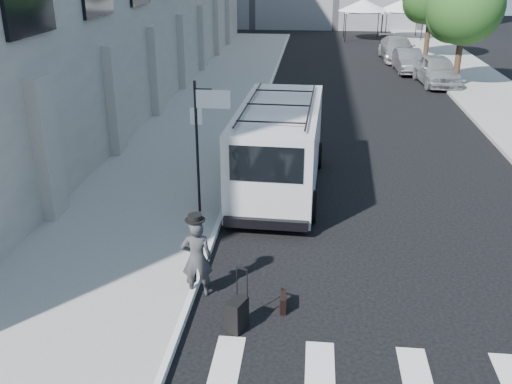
% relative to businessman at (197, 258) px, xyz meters
% --- Properties ---
extents(ground, '(120.00, 120.00, 0.00)m').
position_rel_businessman_xyz_m(ground, '(1.90, 0.57, -0.85)').
color(ground, black).
rests_on(ground, ground).
extents(sidewalk_left, '(4.50, 48.00, 0.15)m').
position_rel_businessman_xyz_m(sidewalk_left, '(-2.35, 16.57, -0.77)').
color(sidewalk_left, gray).
rests_on(sidewalk_left, ground).
extents(sidewalk_right, '(4.00, 56.00, 0.15)m').
position_rel_businessman_xyz_m(sidewalk_right, '(10.90, 20.57, -0.77)').
color(sidewalk_right, gray).
rests_on(sidewalk_right, ground).
extents(sign_pole, '(1.03, 0.07, 3.50)m').
position_rel_businessman_xyz_m(sign_pole, '(-0.46, 3.77, 1.80)').
color(sign_pole, black).
rests_on(sign_pole, sidewalk_left).
extents(tree_near, '(3.80, 3.83, 6.03)m').
position_rel_businessman_xyz_m(tree_near, '(9.40, 20.72, 3.13)').
color(tree_near, black).
rests_on(tree_near, ground).
extents(tent_left, '(4.00, 4.00, 3.20)m').
position_rel_businessman_xyz_m(tent_left, '(5.90, 38.57, 1.86)').
color(tent_left, black).
rests_on(tent_left, ground).
extents(tent_right, '(4.00, 4.00, 3.20)m').
position_rel_businessman_xyz_m(tent_right, '(9.10, 39.07, 1.86)').
color(tent_right, black).
rests_on(tent_right, ground).
extents(businessman, '(0.68, 0.51, 1.70)m').
position_rel_businessman_xyz_m(businessman, '(0.00, 0.00, 0.00)').
color(businessman, '#373739').
rests_on(businessman, ground).
extents(briefcase, '(0.13, 0.44, 0.34)m').
position_rel_businessman_xyz_m(briefcase, '(1.78, -0.35, -0.68)').
color(briefcase, black).
rests_on(briefcase, ground).
extents(suitcase, '(0.42, 0.51, 1.22)m').
position_rel_businessman_xyz_m(suitcase, '(0.96, -1.09, -0.53)').
color(suitcase, black).
rests_on(suitcase, ground).
extents(cargo_van, '(2.60, 6.87, 2.53)m').
position_rel_businessman_xyz_m(cargo_van, '(1.27, 6.04, 0.46)').
color(cargo_van, silver).
rests_on(cargo_van, ground).
extents(parked_car_a, '(2.17, 4.68, 1.55)m').
position_rel_businessman_xyz_m(parked_car_a, '(8.70, 21.51, -0.07)').
color(parked_car_a, '#9A9EA1').
rests_on(parked_car_a, ground).
extents(parked_car_b, '(1.53, 4.05, 1.32)m').
position_rel_businessman_xyz_m(parked_car_b, '(7.69, 24.92, -0.19)').
color(parked_car_b, '#4D4F54').
rests_on(parked_car_b, ground).
extents(parked_car_c, '(2.28, 5.19, 1.48)m').
position_rel_businessman_xyz_m(parked_car_c, '(7.57, 29.10, -0.11)').
color(parked_car_c, gray).
rests_on(parked_car_c, ground).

